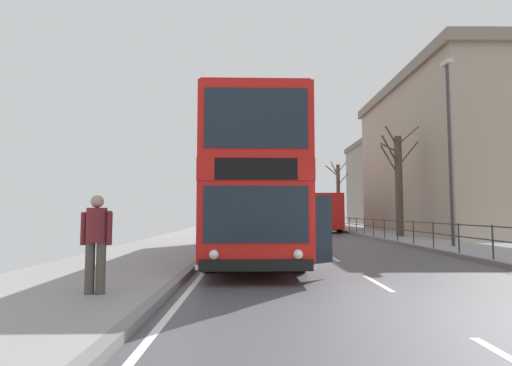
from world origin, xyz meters
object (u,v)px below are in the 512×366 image
background_bus_far_lane (317,211)px  pedestrian_with_backpack (97,236)px  background_building_00 (490,157)px  double_decker_bus_main (252,189)px  bare_tree_far_00 (338,194)px  bare_tree_far_01 (398,183)px  street_lamp_far_side (449,137)px  background_building_01 (396,181)px

background_bus_far_lane → pedestrian_with_backpack: size_ratio=6.51×
background_building_00 → pedestrian_with_backpack: bearing=-132.8°
double_decker_bus_main → bare_tree_far_00: bare_tree_far_00 is taller
double_decker_bus_main → pedestrian_with_backpack: 7.29m
pedestrian_with_backpack → background_building_00: 29.48m
bare_tree_far_01 → background_building_00: size_ratio=0.38×
background_building_00 → street_lamp_far_side: bearing=-126.7°
double_decker_bus_main → background_building_00: 22.81m
pedestrian_with_backpack → background_building_00: background_building_00 is taller
double_decker_bus_main → background_building_01: bearing=64.0°
background_building_00 → double_decker_bus_main: bearing=-139.3°
double_decker_bus_main → bare_tree_far_01: bare_tree_far_01 is taller
street_lamp_far_side → background_building_01: bearing=73.4°
bare_tree_far_00 → background_building_00: size_ratio=0.36×
double_decker_bus_main → background_building_00: background_building_00 is taller
double_decker_bus_main → pedestrian_with_backpack: double_decker_bus_main is taller
street_lamp_far_side → background_building_00: bearing=53.3°
street_lamp_far_side → bare_tree_far_01: size_ratio=1.19×
background_building_00 → bare_tree_far_00: bearing=136.3°
double_decker_bus_main → background_building_00: (17.13, 14.72, 3.23)m
double_decker_bus_main → street_lamp_far_side: street_lamp_far_side is taller
bare_tree_far_00 → background_building_01: background_building_01 is taller
double_decker_bus_main → background_bus_far_lane: bearing=74.9°
background_bus_far_lane → background_building_01: (13.70, 18.93, 4.10)m
background_bus_far_lane → bare_tree_far_01: (3.18, -10.57, 1.66)m
street_lamp_far_side → background_building_01: background_building_01 is taller
bare_tree_far_01 → background_building_01: (10.52, 29.51, 2.44)m
double_decker_bus_main → bare_tree_far_00: 24.78m
background_bus_far_lane → bare_tree_far_01: 11.17m
pedestrian_with_backpack → double_decker_bus_main: bearing=68.2°
bare_tree_far_00 → double_decker_bus_main: bearing=-108.8°
bare_tree_far_00 → background_bus_far_lane: bearing=-129.6°
pedestrian_with_backpack → background_building_01: bearing=64.6°
double_decker_bus_main → background_building_01: 43.92m
bare_tree_far_01 → bare_tree_far_00: bearing=92.9°
background_bus_far_lane → background_building_01: 23.73m
bare_tree_far_00 → bare_tree_far_01: bare_tree_far_01 is taller
street_lamp_far_side → background_building_01: size_ratio=0.44×
bare_tree_far_00 → background_building_01: bearing=54.9°
street_lamp_far_side → bare_tree_far_01: bearing=87.5°
pedestrian_with_backpack → background_building_00: (19.79, 21.39, 4.42)m
pedestrian_with_backpack → bare_tree_far_01: size_ratio=0.25×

